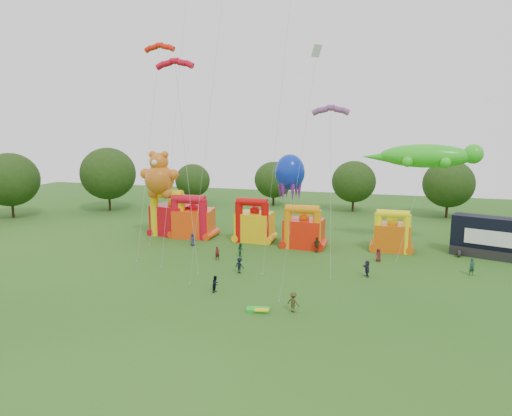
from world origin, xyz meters
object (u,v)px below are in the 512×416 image
(octopus_kite, at_px, (293,197))
(spectator_4, at_px, (317,245))
(stage_trailer, at_px, (486,237))
(bouncy_castle_2, at_px, (254,224))
(teddy_bear_kite, at_px, (158,185))
(spectator_0, at_px, (193,240))
(gecko_kite, at_px, (416,192))
(bouncy_castle_0, at_px, (172,217))

(octopus_kite, distance_m, spectator_4, 8.96)
(stage_trailer, bearing_deg, bouncy_castle_2, -178.83)
(teddy_bear_kite, bearing_deg, spectator_0, -25.26)
(stage_trailer, bearing_deg, gecko_kite, 177.82)
(bouncy_castle_0, bearing_deg, bouncy_castle_2, -1.40)
(bouncy_castle_2, relative_size, stage_trailer, 0.76)
(stage_trailer, xyz_separation_m, octopus_kite, (-24.64, 1.71, 3.66))
(stage_trailer, height_order, spectator_0, stage_trailer)
(bouncy_castle_2, bearing_deg, spectator_4, -20.73)
(gecko_kite, bearing_deg, spectator_4, -159.19)
(bouncy_castle_0, relative_size, bouncy_castle_2, 1.11)
(bouncy_castle_2, bearing_deg, octopus_kite, 25.22)
(bouncy_castle_2, bearing_deg, teddy_bear_kite, -172.26)
(gecko_kite, relative_size, octopus_kite, 1.25)
(spectator_0, distance_m, spectator_4, 16.61)
(bouncy_castle_2, distance_m, spectator_4, 10.14)
(spectator_4, bearing_deg, bouncy_castle_2, -48.62)
(octopus_kite, height_order, spectator_0, octopus_kite)
(teddy_bear_kite, xyz_separation_m, gecko_kite, (34.83, 2.78, 0.07))
(gecko_kite, relative_size, spectator_0, 8.77)
(gecko_kite, distance_m, spectator_4, 14.27)
(bouncy_castle_0, xyz_separation_m, bouncy_castle_2, (12.83, -0.31, -0.23))
(octopus_kite, xyz_separation_m, spectator_0, (-12.09, -7.23, -5.21))
(stage_trailer, height_order, teddy_bear_kite, teddy_bear_kite)
(bouncy_castle_0, height_order, gecko_kite, gecko_kite)
(bouncy_castle_0, bearing_deg, spectator_0, -42.71)
(stage_trailer, xyz_separation_m, gecko_kite, (-8.39, 0.32, 5.26))
(teddy_bear_kite, height_order, spectator_0, teddy_bear_kite)
(bouncy_castle_2, relative_size, octopus_kite, 0.52)
(stage_trailer, height_order, octopus_kite, octopus_kite)
(bouncy_castle_0, xyz_separation_m, teddy_bear_kite, (-0.82, -2.17, 4.98))
(stage_trailer, relative_size, spectator_0, 4.79)
(bouncy_castle_0, height_order, stage_trailer, bouncy_castle_0)
(teddy_bear_kite, distance_m, spectator_0, 9.84)
(octopus_kite, bearing_deg, bouncy_castle_0, -173.56)
(gecko_kite, bearing_deg, stage_trailer, -2.18)
(gecko_kite, bearing_deg, bouncy_castle_0, -178.97)
(bouncy_castle_2, bearing_deg, bouncy_castle_0, 178.60)
(octopus_kite, bearing_deg, spectator_0, -149.10)
(bouncy_castle_0, bearing_deg, teddy_bear_kite, -110.66)
(teddy_bear_kite, height_order, gecko_kite, gecko_kite)
(teddy_bear_kite, bearing_deg, gecko_kite, 4.57)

